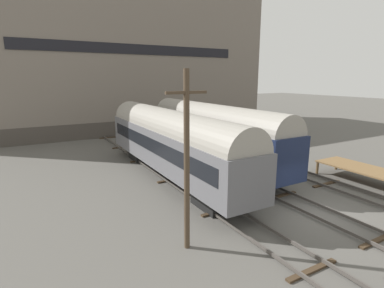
{
  "coord_description": "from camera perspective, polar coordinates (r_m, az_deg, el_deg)",
  "views": [
    {
      "loc": [
        -13.38,
        -9.57,
        7.23
      ],
      "look_at": [
        -2.2,
        10.28,
        2.2
      ],
      "focal_mm": 28.0,
      "sensor_mm": 36.0,
      "label": 1
    }
  ],
  "objects": [
    {
      "name": "train_car_navy",
      "position": [
        24.79,
        3.78,
        2.53
      ],
      "size": [
        2.86,
        17.27,
        5.18
      ],
      "color": "black",
      "rests_on": "ground"
    },
    {
      "name": "ground_plane",
      "position": [
        17.97,
        23.38,
        -12.36
      ],
      "size": [
        200.0,
        200.0,
        0.0
      ],
      "primitive_type": "plane",
      "color": "#56544F"
    },
    {
      "name": "train_car_grey",
      "position": [
        21.68,
        -4.32,
        0.84
      ],
      "size": [
        2.95,
        18.28,
        5.05
      ],
      "color": "black",
      "rests_on": "ground"
    },
    {
      "name": "track_right",
      "position": [
        21.41,
        30.71,
        -8.71
      ],
      "size": [
        2.6,
        60.0,
        0.26
      ],
      "color": "#4C4742",
      "rests_on": "ground"
    },
    {
      "name": "track_left",
      "position": [
        14.91,
        12.6,
        -16.26
      ],
      "size": [
        2.6,
        60.0,
        0.26
      ],
      "color": "#4C4742",
      "rests_on": "ground"
    },
    {
      "name": "track_middle",
      "position": [
        17.91,
        23.42,
        -11.95
      ],
      "size": [
        2.6,
        60.0,
        0.26
      ],
      "color": "#4C4742",
      "rests_on": "ground"
    },
    {
      "name": "utility_pole",
      "position": [
        12.25,
        -1.02,
        -3.05
      ],
      "size": [
        1.8,
        0.24,
        7.6
      ],
      "color": "#473828",
      "rests_on": "ground"
    },
    {
      "name": "warehouse_building",
      "position": [
        45.63,
        -13.42,
        15.26
      ],
      "size": [
        39.72,
        13.71,
        19.44
      ],
      "color": "#46403A",
      "rests_on": "ground"
    }
  ]
}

